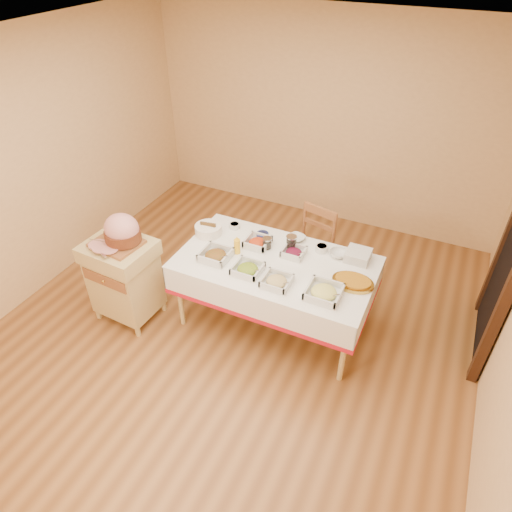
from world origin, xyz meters
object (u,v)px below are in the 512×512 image
at_px(preserve_jar_left, 267,244).
at_px(brass_platter, 353,282).
at_px(dining_chair, 310,250).
at_px(mustard_bottle, 237,246).
at_px(dining_table, 275,275).
at_px(bread_basket, 208,229).
at_px(plate_stack, 358,255).
at_px(butcher_cart, 124,276).
at_px(preserve_jar_right, 291,243).
at_px(ham_on_board, 121,232).

relative_size(preserve_jar_left, brass_platter, 0.31).
distance_m(dining_chair, mustard_bottle, 0.93).
bearing_deg(dining_table, bread_basket, 169.95).
bearing_deg(plate_stack, butcher_cart, -156.67).
height_order(plate_stack, brass_platter, plate_stack).
bearing_deg(brass_platter, preserve_jar_left, 169.19).
height_order(butcher_cart, preserve_jar_left, butcher_cart).
height_order(butcher_cart, plate_stack, butcher_cart).
bearing_deg(preserve_jar_left, dining_table, -45.65).
bearing_deg(mustard_bottle, butcher_cart, -153.11).
bearing_deg(butcher_cart, preserve_jar_left, 29.73).
height_order(preserve_jar_left, preserve_jar_right, preserve_jar_right).
distance_m(preserve_jar_left, mustard_bottle, 0.29).
distance_m(mustard_bottle, brass_platter, 1.12).
height_order(ham_on_board, bread_basket, ham_on_board).
relative_size(dining_table, bread_basket, 6.79).
bearing_deg(dining_chair, preserve_jar_right, -99.97).
relative_size(mustard_bottle, brass_platter, 0.51).
height_order(preserve_jar_left, plate_stack, preserve_jar_left).
height_order(mustard_bottle, plate_stack, mustard_bottle).
bearing_deg(plate_stack, mustard_bottle, -160.19).
height_order(preserve_jar_right, brass_platter, preserve_jar_right).
bearing_deg(dining_table, preserve_jar_left, 134.35).
distance_m(dining_table, plate_stack, 0.79).
bearing_deg(butcher_cart, dining_table, 20.96).
xyz_separation_m(dining_table, preserve_jar_right, (0.05, 0.27, 0.22)).
xyz_separation_m(dining_chair, bread_basket, (-0.91, -0.53, 0.32)).
height_order(preserve_jar_right, plate_stack, preserve_jar_right).
relative_size(preserve_jar_right, mustard_bottle, 0.71).
height_order(mustard_bottle, bread_basket, mustard_bottle).
bearing_deg(brass_platter, plate_stack, 98.68).
relative_size(ham_on_board, preserve_jar_left, 4.09).
relative_size(dining_table, butcher_cart, 2.07).
bearing_deg(mustard_bottle, preserve_jar_right, 34.18).
bearing_deg(preserve_jar_right, butcher_cart, -150.79).
height_order(dining_chair, ham_on_board, ham_on_board).
height_order(dining_chair, bread_basket, dining_chair).
bearing_deg(bread_basket, brass_platter, -5.42).
bearing_deg(mustard_bottle, dining_table, 3.62).
xyz_separation_m(mustard_bottle, plate_stack, (1.06, 0.38, -0.04)).
bearing_deg(preserve_jar_left, mustard_bottle, -139.44).
distance_m(dining_table, preserve_jar_right, 0.35).
distance_m(preserve_jar_left, preserve_jar_right, 0.23).
bearing_deg(ham_on_board, preserve_jar_right, 28.88).
bearing_deg(butcher_cart, plate_stack, 23.33).
xyz_separation_m(preserve_jar_left, plate_stack, (0.84, 0.19, -0.00)).
height_order(dining_table, ham_on_board, ham_on_board).
relative_size(dining_table, preserve_jar_right, 13.75).
distance_m(butcher_cart, dining_chair, 1.91).
height_order(dining_chair, brass_platter, dining_chair).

